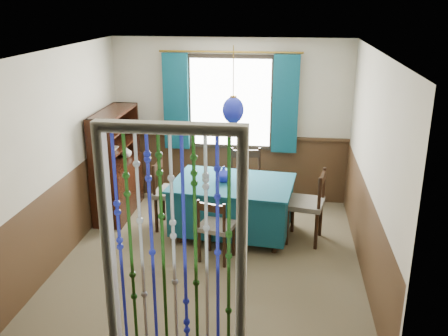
# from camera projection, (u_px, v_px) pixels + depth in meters

# --- Properties ---
(floor) EXTENTS (4.00, 4.00, 0.00)m
(floor) POSITION_uv_depth(u_px,v_px,m) (212.00, 258.00, 6.14)
(floor) COLOR brown
(floor) RESTS_ON ground
(ceiling) EXTENTS (4.00, 4.00, 0.00)m
(ceiling) POSITION_uv_depth(u_px,v_px,m) (210.00, 51.00, 5.33)
(ceiling) COLOR silver
(ceiling) RESTS_ON ground
(wall_back) EXTENTS (3.60, 0.00, 3.60)m
(wall_back) POSITION_uv_depth(u_px,v_px,m) (231.00, 121.00, 7.61)
(wall_back) COLOR #BEB49B
(wall_back) RESTS_ON ground
(wall_front) EXTENTS (3.60, 0.00, 3.60)m
(wall_front) POSITION_uv_depth(u_px,v_px,m) (172.00, 241.00, 3.86)
(wall_front) COLOR #BEB49B
(wall_front) RESTS_ON ground
(wall_left) EXTENTS (0.00, 4.00, 4.00)m
(wall_left) POSITION_uv_depth(u_px,v_px,m) (62.00, 156.00, 5.95)
(wall_left) COLOR #BEB49B
(wall_left) RESTS_ON ground
(wall_right) EXTENTS (0.00, 4.00, 4.00)m
(wall_right) POSITION_uv_depth(u_px,v_px,m) (371.00, 168.00, 5.52)
(wall_right) COLOR #BEB49B
(wall_right) RESTS_ON ground
(wainscot_back) EXTENTS (3.60, 0.00, 3.60)m
(wainscot_back) POSITION_uv_depth(u_px,v_px,m) (230.00, 168.00, 7.84)
(wainscot_back) COLOR #3F2918
(wainscot_back) RESTS_ON ground
(wainscot_front) EXTENTS (3.60, 0.00, 3.60)m
(wainscot_front) POSITION_uv_depth(u_px,v_px,m) (175.00, 322.00, 4.12)
(wainscot_front) COLOR #3F2918
(wainscot_front) RESTS_ON ground
(wainscot_left) EXTENTS (0.00, 4.00, 4.00)m
(wainscot_left) POSITION_uv_depth(u_px,v_px,m) (69.00, 213.00, 6.19)
(wainscot_left) COLOR #3F2918
(wainscot_left) RESTS_ON ground
(wainscot_right) EXTENTS (0.00, 4.00, 4.00)m
(wainscot_right) POSITION_uv_depth(u_px,v_px,m) (364.00, 229.00, 5.76)
(wainscot_right) COLOR #3F2918
(wainscot_right) RESTS_ON ground
(window) EXTENTS (1.32, 0.12, 1.42)m
(window) POSITION_uv_depth(u_px,v_px,m) (230.00, 103.00, 7.47)
(window) COLOR black
(window) RESTS_ON wall_back
(doorway) EXTENTS (1.16, 0.12, 2.18)m
(doorway) POSITION_uv_depth(u_px,v_px,m) (174.00, 260.00, 3.98)
(doorway) COLOR silver
(doorway) RESTS_ON ground
(dining_table) EXTENTS (1.66, 1.23, 0.75)m
(dining_table) POSITION_uv_depth(u_px,v_px,m) (233.00, 204.00, 6.63)
(dining_table) COLOR #0E3D4B
(dining_table) RESTS_ON floor
(chair_near) EXTENTS (0.49, 0.48, 0.82)m
(chair_near) POSITION_uv_depth(u_px,v_px,m) (216.00, 227.00, 5.96)
(chair_near) COLOR black
(chair_near) RESTS_ON floor
(chair_far) EXTENTS (0.54, 0.52, 0.98)m
(chair_far) POSITION_uv_depth(u_px,v_px,m) (246.00, 182.00, 7.21)
(chair_far) COLOR black
(chair_far) RESTS_ON floor
(chair_left) EXTENTS (0.46, 0.48, 0.96)m
(chair_left) POSITION_uv_depth(u_px,v_px,m) (170.00, 193.00, 6.83)
(chair_left) COLOR black
(chair_left) RESTS_ON floor
(chair_right) EXTENTS (0.54, 0.56, 0.97)m
(chair_right) POSITION_uv_depth(u_px,v_px,m) (308.00, 204.00, 6.43)
(chair_right) COLOR black
(chair_right) RESTS_ON floor
(sideboard) EXTENTS (0.42, 1.18, 1.55)m
(sideboard) POSITION_uv_depth(u_px,v_px,m) (117.00, 178.00, 7.28)
(sideboard) COLOR black
(sideboard) RESTS_ON floor
(pendant_lamp) EXTENTS (0.27, 0.27, 0.96)m
(pendant_lamp) POSITION_uv_depth(u_px,v_px,m) (233.00, 110.00, 6.22)
(pendant_lamp) COLOR olive
(pendant_lamp) RESTS_ON ceiling
(vase_table) EXTENTS (0.20, 0.20, 0.19)m
(vase_table) POSITION_uv_depth(u_px,v_px,m) (224.00, 175.00, 6.53)
(vase_table) COLOR #161F9C
(vase_table) RESTS_ON dining_table
(bowl_shelf) EXTENTS (0.21, 0.21, 0.05)m
(bowl_shelf) POSITION_uv_depth(u_px,v_px,m) (111.00, 149.00, 6.81)
(bowl_shelf) COLOR beige
(bowl_shelf) RESTS_ON sideboard
(vase_sideboard) EXTENTS (0.23, 0.23, 0.18)m
(vase_sideboard) POSITION_uv_depth(u_px,v_px,m) (126.00, 151.00, 7.46)
(vase_sideboard) COLOR beige
(vase_sideboard) RESTS_ON sideboard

